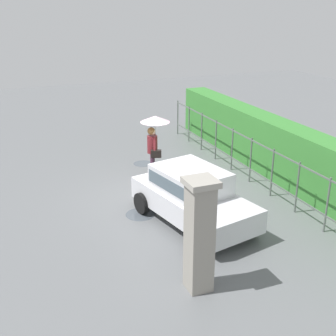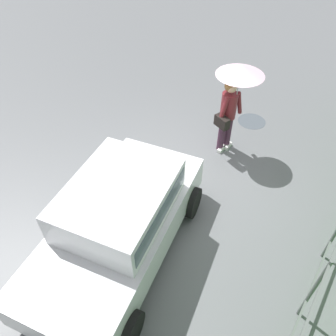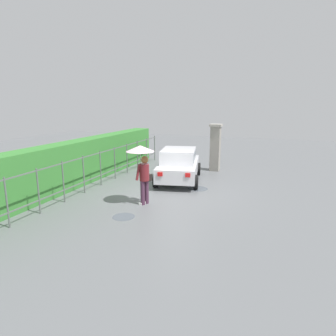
% 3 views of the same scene
% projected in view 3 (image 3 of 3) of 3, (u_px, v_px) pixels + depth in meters
% --- Properties ---
extents(ground_plane, '(40.00, 40.00, 0.00)m').
position_uv_depth(ground_plane, '(170.00, 193.00, 11.87)').
color(ground_plane, slate).
extents(car, '(3.97, 2.47, 1.48)m').
position_uv_depth(car, '(179.00, 164.00, 13.54)').
color(car, silver).
rests_on(car, ground).
extents(pedestrian, '(0.97, 0.97, 2.09)m').
position_uv_depth(pedestrian, '(142.00, 161.00, 10.32)').
color(pedestrian, '#47283D').
rests_on(pedestrian, ground).
extents(gate_pillar, '(0.60, 0.60, 2.42)m').
position_uv_depth(gate_pillar, '(215.00, 147.00, 15.54)').
color(gate_pillar, gray).
rests_on(gate_pillar, ground).
extents(fence_section, '(12.03, 0.05, 1.50)m').
position_uv_depth(fence_section, '(101.00, 166.00, 12.85)').
color(fence_section, '#59605B').
rests_on(fence_section, ground).
extents(hedge_row, '(12.98, 0.90, 1.90)m').
position_uv_depth(hedge_row, '(80.00, 162.00, 13.17)').
color(hedge_row, '#387F33').
rests_on(hedge_row, ground).
extents(puddle_near, '(0.82, 0.82, 0.00)m').
position_uv_depth(puddle_near, '(198.00, 189.00, 12.49)').
color(puddle_near, '#4C545B').
rests_on(puddle_near, ground).
extents(puddle_far, '(0.71, 0.71, 0.00)m').
position_uv_depth(puddle_far, '(124.00, 217.00, 9.45)').
color(puddle_far, '#4C545B').
rests_on(puddle_far, ground).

